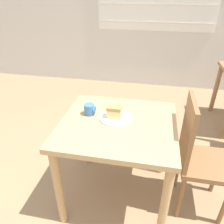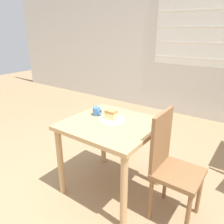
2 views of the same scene
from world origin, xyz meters
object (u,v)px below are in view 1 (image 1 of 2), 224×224
object	(u,v)px
cake_slice	(114,112)
plate	(116,118)
dining_table_near	(118,136)
chair_near_window	(198,155)
coffee_mug	(90,109)

from	to	relation	value
cake_slice	plate	bearing A→B (deg)	1.27
plate	cake_slice	distance (m)	0.05
dining_table_near	plate	distance (m)	0.14
chair_near_window	cake_slice	distance (m)	0.71
cake_slice	coffee_mug	size ratio (longest dim) A/B	1.15
coffee_mug	chair_near_window	bearing A→B (deg)	-3.25
chair_near_window	coffee_mug	xyz separation A→B (m)	(-0.84, 0.05, 0.28)
plate	chair_near_window	bearing A→B (deg)	-2.14
dining_table_near	cake_slice	world-z (taller)	cake_slice
chair_near_window	plate	bearing A→B (deg)	87.86
chair_near_window	coffee_mug	distance (m)	0.89
dining_table_near	coffee_mug	world-z (taller)	coffee_mug
plate	dining_table_near	bearing A→B (deg)	-59.15
chair_near_window	plate	size ratio (longest dim) A/B	3.94
chair_near_window	cake_slice	bearing A→B (deg)	87.92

